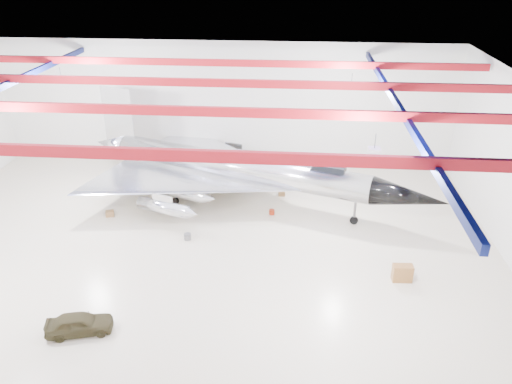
{
  "coord_description": "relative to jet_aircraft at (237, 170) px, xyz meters",
  "views": [
    {
      "loc": [
        6.49,
        -27.34,
        17.89
      ],
      "look_at": [
        3.97,
        2.0,
        3.47
      ],
      "focal_mm": 35.0,
      "sensor_mm": 36.0,
      "label": 1
    }
  ],
  "objects": [
    {
      "name": "ceiling",
      "position": [
        -1.99,
        -7.49,
        8.41
      ],
      "size": [
        40.0,
        40.0,
        0.0
      ],
      "primitive_type": "plane",
      "rotation": [
        3.14,
        0.0,
        0.0
      ],
      "color": "#0A0F38",
      "rests_on": "wall_back"
    },
    {
      "name": "tool_chest",
      "position": [
        2.86,
        -2.09,
        -2.4
      ],
      "size": [
        0.52,
        0.52,
        0.37
      ],
      "primitive_type": "cylinder",
      "rotation": [
        0.0,
        0.0,
        -0.33
      ],
      "color": "maroon",
      "rests_on": "floor"
    },
    {
      "name": "crate_ply",
      "position": [
        -9.1,
        -3.4,
        -2.38
      ],
      "size": [
        0.7,
        0.63,
        0.41
      ],
      "primitive_type": "cube",
      "rotation": [
        0.0,
        0.0,
        0.3
      ],
      "color": "olive",
      "rests_on": "floor"
    },
    {
      "name": "desk",
      "position": [
        11.07,
        -9.7,
        -2.05
      ],
      "size": [
        1.2,
        0.65,
        1.07
      ],
      "primitive_type": "cube",
      "rotation": [
        0.0,
        0.0,
        0.05
      ],
      "color": "brown",
      "rests_on": "floor"
    },
    {
      "name": "floor",
      "position": [
        -1.99,
        -7.49,
        -2.59
      ],
      "size": [
        40.0,
        40.0,
        0.0
      ],
      "primitive_type": "plane",
      "color": "beige",
      "rests_on": "ground"
    },
    {
      "name": "engine_drum",
      "position": [
        -2.65,
        -6.18,
        -2.37
      ],
      "size": [
        0.54,
        0.54,
        0.44
      ],
      "primitive_type": "cylinder",
      "rotation": [
        0.0,
        0.0,
        0.12
      ],
      "color": "#59595B",
      "rests_on": "floor"
    },
    {
      "name": "jeep",
      "position": [
        -6.26,
        -15.69,
        -2.01
      ],
      "size": [
        3.61,
        2.18,
        1.15
      ],
      "primitive_type": "imported",
      "rotation": [
        0.0,
        0.0,
        1.83
      ],
      "color": "#352F1A",
      "rests_on": "floor"
    },
    {
      "name": "ceiling_structure",
      "position": [
        -1.99,
        -7.49,
        7.74
      ],
      "size": [
        39.5,
        29.5,
        1.08
      ],
      "color": "maroon",
      "rests_on": "ceiling"
    },
    {
      "name": "spares_box",
      "position": [
        -0.31,
        1.69,
        -2.42
      ],
      "size": [
        0.44,
        0.44,
        0.34
      ],
      "primitive_type": "cylinder",
      "rotation": [
        0.0,
        0.0,
        -0.2
      ],
      "color": "#59595B",
      "rests_on": "floor"
    },
    {
      "name": "parts_bin",
      "position": [
        3.48,
        1.12,
        -2.4
      ],
      "size": [
        0.56,
        0.46,
        0.37
      ],
      "primitive_type": "cube",
      "rotation": [
        0.0,
        0.0,
        0.08
      ],
      "color": "olive",
      "rests_on": "floor"
    },
    {
      "name": "jet_aircraft",
      "position": [
        0.0,
        0.0,
        0.0
      ],
      "size": [
        27.98,
        20.97,
        7.89
      ],
      "rotation": [
        0.0,
        0.0,
        -0.33
      ],
      "color": "silver",
      "rests_on": "floor"
    },
    {
      "name": "wall_back",
      "position": [
        -1.99,
        7.51,
        2.91
      ],
      "size": [
        40.0,
        0.0,
        40.0
      ],
      "primitive_type": "plane",
      "rotation": [
        1.57,
        0.0,
        0.0
      ],
      "color": "silver",
      "rests_on": "floor"
    },
    {
      "name": "toolbox_red",
      "position": [
        -1.79,
        2.06,
        -2.42
      ],
      "size": [
        0.58,
        0.51,
        0.34
      ],
      "primitive_type": "cube",
      "rotation": [
        0.0,
        0.0,
        0.28
      ],
      "color": "maroon",
      "rests_on": "floor"
    }
  ]
}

